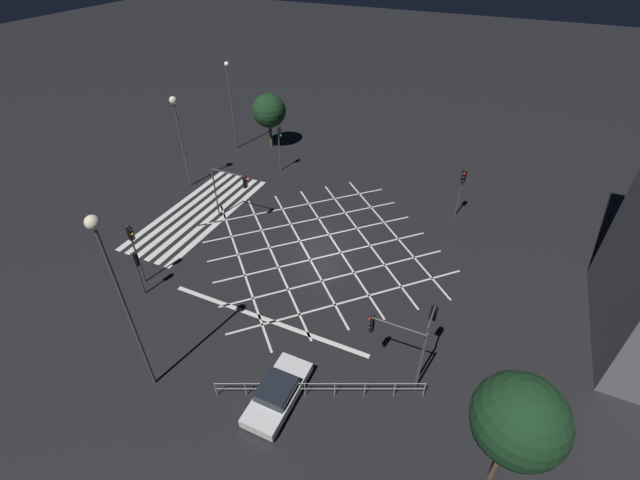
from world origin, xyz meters
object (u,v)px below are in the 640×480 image
Objects in this scene: traffic_light_se_cross at (134,244)px; waiting_car at (278,393)px; traffic_light_nw_main at (462,184)px; street_tree_far at (269,111)px; street_tree_near at (519,420)px; street_lamp_east at (177,118)px; street_lamp_far at (230,92)px; traffic_light_median_south at (231,185)px; street_lamp_west at (112,272)px; traffic_light_se_main at (137,265)px; traffic_light_sw_cross at (280,140)px; traffic_light_ne_main at (429,329)px; traffic_light_ne_cross at (394,338)px.

waiting_car is (3.96, 12.23, -2.61)m from traffic_light_se_cross.
traffic_light_nw_main is 20.79m from street_tree_far.
street_tree_near is 35.74m from street_tree_far.
street_lamp_east is (-11.58, -5.46, 3.06)m from traffic_light_se_cross.
street_tree_near is (15.02, 27.84, -1.65)m from street_lamp_east.
street_lamp_far is at bearing 106.73° from traffic_light_se_cross.
street_tree_near is at bearing -29.74° from traffic_light_median_south.
street_lamp_east is 0.77× the size of street_lamp_west.
traffic_light_se_main is 0.40× the size of street_lamp_east.
street_tree_near is (23.39, 28.37, -1.27)m from street_lamp_far.
traffic_light_sw_cross is at bearing 95.03° from traffic_light_median_south.
traffic_light_ne_main is at bearing 51.92° from street_lamp_far.
traffic_light_se_main is 16.16m from traffic_light_ne_cross.
street_tree_far is at bearing 129.42° from traffic_light_sw_cross.
street_tree_near reaches higher than waiting_car.
street_lamp_far is (-3.38, -23.18, 2.97)m from traffic_light_nw_main.
street_lamp_east is at bearing -118.35° from street_tree_near.
traffic_light_ne_cross is 1.01× the size of traffic_light_ne_main.
street_tree_far is (-27.58, -8.80, -3.83)m from street_lamp_west.
street_lamp_west is (22.35, -11.29, 4.75)m from traffic_light_nw_main.
traffic_light_ne_main is 26.18m from street_lamp_east.
traffic_light_median_south is 13.97m from street_tree_far.
street_tree_far is (-5.24, -20.10, 0.92)m from traffic_light_nw_main.
street_lamp_east is 1.46× the size of street_tree_far.
traffic_light_se_cross is 18.28m from traffic_light_ne_main.
street_lamp_west reaches higher than traffic_light_sw_cross.
traffic_light_median_south is at bearing -162.66° from street_lamp_west.
street_lamp_east reaches higher than traffic_light_ne_cross.
traffic_light_se_main is at bearing -89.77° from traffic_light_sw_cross.
traffic_light_se_main is at bearing 74.59° from waiting_car.
traffic_light_median_south reaches higher than traffic_light_nw_main.
traffic_light_nw_main is 0.98× the size of traffic_light_ne_main.
traffic_light_median_south is 8.09m from street_lamp_east.
street_lamp_west reaches higher than traffic_light_se_main.
waiting_car is at bearing 106.03° from street_lamp_west.
street_lamp_west reaches higher than waiting_car.
street_lamp_east is at bearing -77.57° from traffic_light_nw_main.
street_lamp_east is at bearing 65.85° from traffic_light_ne_main.
traffic_light_se_main is 0.75× the size of waiting_car.
traffic_light_sw_cross is 0.68× the size of street_tree_near.
waiting_car is (0.52, -10.15, -4.02)m from street_tree_near.
traffic_light_se_cross is at bearing -46.05° from traffic_light_nw_main.
traffic_light_ne_main is at bearing 2.98° from traffic_light_se_cross.
traffic_light_ne_main is at bearing -50.80° from waiting_car.
traffic_light_se_cross is 21.00m from street_lamp_far.
traffic_light_se_cross is at bearing -134.43° from street_lamp_west.
waiting_car is at bearing 37.32° from street_lamp_far.
traffic_light_se_cross is 0.81× the size of street_tree_far.
traffic_light_se_main is at bearing -133.94° from street_lamp_west.
traffic_light_sw_cross is 24.51m from waiting_car.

